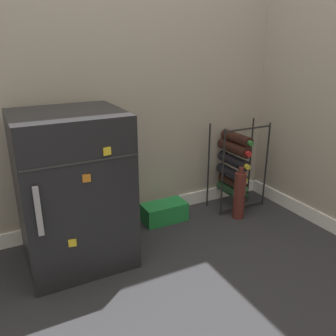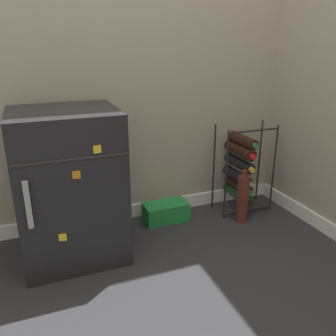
{
  "view_description": "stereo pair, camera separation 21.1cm",
  "coord_description": "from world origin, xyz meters",
  "px_view_note": "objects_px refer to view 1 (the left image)",
  "views": [
    {
      "loc": [
        -0.75,
        -1.32,
        1.12
      ],
      "look_at": [
        0.17,
        0.44,
        0.4
      ],
      "focal_mm": 38.0,
      "sensor_mm": 36.0,
      "label": 1
    },
    {
      "loc": [
        -0.55,
        -1.4,
        1.12
      ],
      "look_at": [
        0.17,
        0.44,
        0.4
      ],
      "focal_mm": 38.0,
      "sensor_mm": 36.0,
      "label": 2
    }
  ],
  "objects_px": {
    "soda_box": "(164,212)",
    "loose_bottle_floor": "(239,195)",
    "mini_fridge": "(74,190)",
    "wine_rack": "(234,166)"
  },
  "relations": [
    {
      "from": "soda_box",
      "to": "loose_bottle_floor",
      "type": "height_order",
      "value": "loose_bottle_floor"
    },
    {
      "from": "mini_fridge",
      "to": "wine_rack",
      "type": "bearing_deg",
      "value": 6.88
    },
    {
      "from": "wine_rack",
      "to": "mini_fridge",
      "type": "bearing_deg",
      "value": -173.12
    },
    {
      "from": "mini_fridge",
      "to": "soda_box",
      "type": "bearing_deg",
      "value": 15.36
    },
    {
      "from": "wine_rack",
      "to": "soda_box",
      "type": "bearing_deg",
      "value": 176.79
    },
    {
      "from": "mini_fridge",
      "to": "loose_bottle_floor",
      "type": "height_order",
      "value": "mini_fridge"
    },
    {
      "from": "mini_fridge",
      "to": "soda_box",
      "type": "height_order",
      "value": "mini_fridge"
    },
    {
      "from": "loose_bottle_floor",
      "to": "soda_box",
      "type": "bearing_deg",
      "value": 157.53
    },
    {
      "from": "soda_box",
      "to": "wine_rack",
      "type": "bearing_deg",
      "value": -3.21
    },
    {
      "from": "wine_rack",
      "to": "soda_box",
      "type": "height_order",
      "value": "wine_rack"
    }
  ]
}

